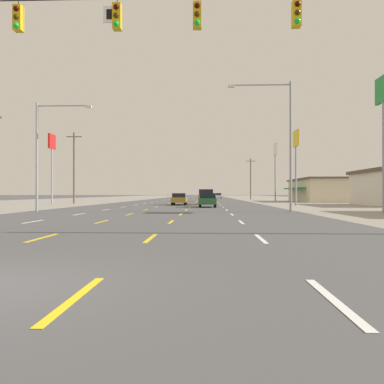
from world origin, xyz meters
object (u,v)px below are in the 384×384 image
(hatchback_far_right_midfar, at_px, (218,196))
(pole_sign_right_row_0, at_px, (384,106))
(streetlight_left_row_0, at_px, (43,147))
(sedan_inner_right_nearest, at_px, (208,200))
(pole_sign_right_row_1, at_px, (296,147))
(sedan_center_turn_near, at_px, (179,199))
(pole_sign_right_row_2, at_px, (275,156))
(pole_sign_left_row_1, at_px, (52,151))
(suv_inner_right_mid, at_px, (206,197))
(streetlight_right_row_0, at_px, (284,135))

(hatchback_far_right_midfar, distance_m, pole_sign_right_row_0, 89.27)
(hatchback_far_right_midfar, bearing_deg, streetlight_left_row_0, -100.83)
(sedan_inner_right_nearest, xyz_separation_m, pole_sign_right_row_1, (10.37, 5.59, 6.08))
(sedan_center_turn_near, height_order, pole_sign_right_row_0, pole_sign_right_row_0)
(streetlight_left_row_0, bearing_deg, sedan_center_turn_near, 62.84)
(sedan_center_turn_near, bearing_deg, hatchback_far_right_midfar, 84.26)
(pole_sign_right_row_2, relative_size, streetlight_left_row_0, 1.16)
(pole_sign_right_row_1, bearing_deg, pole_sign_right_row_2, 86.56)
(pole_sign_left_row_1, bearing_deg, pole_sign_right_row_0, -35.50)
(sedan_inner_right_nearest, distance_m, suv_inner_right_mid, 11.71)
(sedan_center_turn_near, xyz_separation_m, pole_sign_right_row_1, (13.91, -2.84, 6.08))
(suv_inner_right_mid, height_order, hatchback_far_right_midfar, suv_inner_right_mid)
(sedan_inner_right_nearest, relative_size, streetlight_right_row_0, 0.44)
(hatchback_far_right_midfar, height_order, pole_sign_right_row_1, pole_sign_right_row_1)
(suv_inner_right_mid, distance_m, pole_sign_left_row_1, 21.26)
(hatchback_far_right_midfar, xyz_separation_m, pole_sign_right_row_0, (9.44, -88.49, 6.95))
(sedan_center_turn_near, height_order, pole_sign_right_row_1, pole_sign_right_row_1)
(sedan_center_turn_near, relative_size, pole_sign_right_row_1, 0.51)
(sedan_inner_right_nearest, xyz_separation_m, streetlight_right_row_0, (6.00, -10.48, 5.27))
(sedan_center_turn_near, xyz_separation_m, pole_sign_right_row_0, (16.17, -21.56, 6.98))
(suv_inner_right_mid, bearing_deg, sedan_inner_right_nearest, -89.08)
(pole_sign_right_row_1, bearing_deg, pole_sign_left_row_1, 170.93)
(sedan_center_turn_near, distance_m, pole_sign_right_row_2, 26.44)
(sedan_inner_right_nearest, bearing_deg, sedan_center_turn_near, 112.78)
(pole_sign_right_row_0, bearing_deg, streetlight_right_row_0, 158.16)
(suv_inner_right_mid, height_order, pole_sign_left_row_1, pole_sign_left_row_1)
(streetlight_left_row_0, bearing_deg, pole_sign_left_row_1, 109.17)
(sedan_inner_right_nearest, height_order, streetlight_left_row_0, streetlight_left_row_0)
(hatchback_far_right_midfar, distance_m, pole_sign_right_row_1, 70.40)
(suv_inner_right_mid, relative_size, streetlight_right_row_0, 0.48)
(pole_sign_right_row_1, bearing_deg, sedan_inner_right_nearest, -151.70)
(pole_sign_right_row_0, height_order, pole_sign_right_row_1, pole_sign_right_row_0)
(pole_sign_right_row_1, relative_size, streetlight_left_row_0, 1.01)
(pole_sign_right_row_2, bearing_deg, streetlight_left_row_0, -122.52)
(hatchback_far_right_midfar, relative_size, pole_sign_right_row_0, 0.39)
(sedan_inner_right_nearest, height_order, suv_inner_right_mid, suv_inner_right_mid)
(sedan_center_turn_near, height_order, pole_sign_left_row_1, pole_sign_left_row_1)
(pole_sign_left_row_1, height_order, pole_sign_right_row_2, pole_sign_right_row_2)
(sedan_inner_right_nearest, xyz_separation_m, pole_sign_right_row_0, (12.63, -13.13, 6.98))
(streetlight_right_row_0, bearing_deg, pole_sign_left_row_1, 141.64)
(sedan_inner_right_nearest, height_order, pole_sign_right_row_2, pole_sign_right_row_2)
(sedan_inner_right_nearest, relative_size, pole_sign_right_row_0, 0.45)
(streetlight_right_row_0, bearing_deg, pole_sign_right_row_1, 74.77)
(pole_sign_right_row_0, height_order, streetlight_left_row_0, pole_sign_right_row_0)
(suv_inner_right_mid, bearing_deg, sedan_center_turn_near, -135.56)
(hatchback_far_right_midfar, xyz_separation_m, pole_sign_left_row_1, (-23.72, -64.84, 6.32))
(pole_sign_right_row_0, xyz_separation_m, streetlight_right_row_0, (-6.63, 2.66, -1.71))
(pole_sign_right_row_2, bearing_deg, sedan_inner_right_nearest, -112.27)
(streetlight_right_row_0, bearing_deg, streetlight_left_row_0, -180.00)
(streetlight_left_row_0, bearing_deg, hatchback_far_right_midfar, 79.17)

